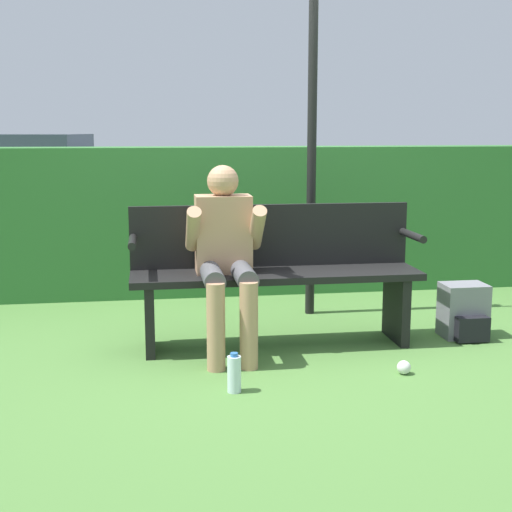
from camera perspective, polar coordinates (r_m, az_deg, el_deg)
ground_plane at (r=4.78m, az=1.61°, el=-7.14°), size 40.00×40.00×0.00m
hedge_back at (r=6.26m, az=-1.06°, el=2.93°), size 12.00×0.48×1.27m
park_bench at (r=4.72m, az=1.50°, el=-1.16°), size 1.90×0.44×0.92m
person_seated at (r=4.50m, az=-2.45°, el=0.51°), size 0.49×0.64×1.19m
backpack at (r=5.12m, az=16.31°, el=-4.33°), size 0.30×0.31×0.37m
water_bottle at (r=3.94m, az=-1.76°, el=-9.39°), size 0.08×0.08×0.22m
signpost at (r=5.42m, az=4.54°, el=11.66°), size 0.31×0.09×2.82m
parked_car at (r=15.19m, az=-17.09°, el=6.72°), size 4.22×2.72×1.31m
litter_crumple at (r=4.32m, az=11.75°, el=-8.72°), size 0.08×0.08×0.08m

